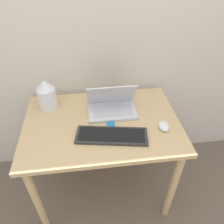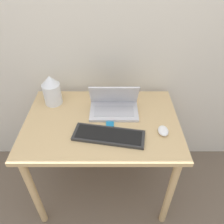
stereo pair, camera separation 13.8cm
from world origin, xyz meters
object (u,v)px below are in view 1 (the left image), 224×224
laptop (112,105)px  vase (47,95)px  mp3_player (111,124)px  mouse (164,126)px  keyboard (112,136)px

laptop → vase: 0.46m
vase → mp3_player: (0.42, -0.24, -0.11)m
vase → laptop: bearing=-12.3°
mouse → vase: vase is taller
keyboard → vase: size_ratio=2.05×
keyboard → mouse: mouse is taller
mouse → keyboard: bearing=-174.3°
vase → keyboard: bearing=-40.6°
laptop → vase: vase is taller
vase → mouse: bearing=-22.9°
laptop → mp3_player: (-0.03, -0.15, -0.04)m
mouse → mp3_player: size_ratio=1.82×
keyboard → mp3_player: size_ratio=8.99×
vase → mp3_player: vase is taller
keyboard → mp3_player: bearing=86.6°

